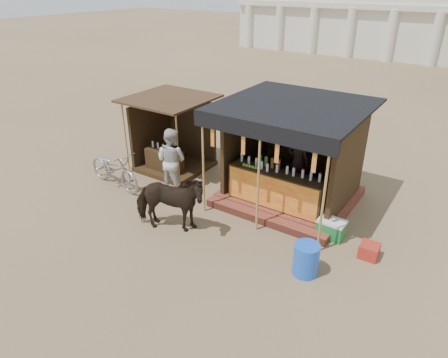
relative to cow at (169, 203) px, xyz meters
name	(u,v)px	position (x,y,z in m)	size (l,w,h in m)	color
ground	(186,247)	(0.75, -0.34, -0.77)	(120.00, 120.00, 0.00)	#846B4C
main_stall	(291,166)	(1.75, 3.02, 0.26)	(3.60, 3.61, 2.78)	brown
secondary_stall	(171,142)	(-2.42, 2.90, 0.08)	(2.40, 2.40, 2.38)	#372614
cow	(169,203)	(0.00, 0.00, 0.00)	(0.83, 1.82, 1.54)	black
motorbike	(114,169)	(-2.91, 0.88, -0.20)	(0.75, 2.16, 1.13)	#93939B
bystander	(171,160)	(-1.33, 1.66, 0.18)	(0.92, 0.72, 1.90)	beige
blue_barrel	(306,259)	(3.42, 0.35, -0.41)	(0.54, 0.54, 0.72)	blue
red_crate	(369,251)	(4.38, 1.66, -0.61)	(0.41, 0.42, 0.32)	#A9271C
cooler	(331,228)	(3.39, 1.93, -0.54)	(0.65, 0.45, 0.46)	#1C7F37
background_building	(407,1)	(-1.25, 29.60, 3.21)	(26.00, 7.45, 8.18)	silver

